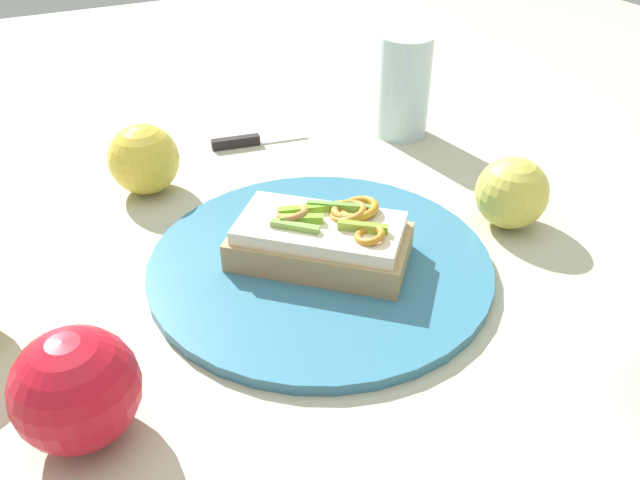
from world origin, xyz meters
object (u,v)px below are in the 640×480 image
at_px(knife, 247,141).
at_px(apple_0, 144,159).
at_px(sandwich, 322,239).
at_px(plate, 320,263).
at_px(apple_3, 512,193).
at_px(drinking_glass, 404,86).
at_px(apple_2, 76,389).

bearing_deg(knife, apple_0, -148.77).
distance_m(sandwich, apple_0, 0.23).
bearing_deg(plate, knife, -7.48).
bearing_deg(plate, apple_0, 25.76).
relative_size(sandwich, knife, 1.41).
relative_size(apple_3, drinking_glass, 0.57).
height_order(apple_3, knife, apple_3).
bearing_deg(apple_0, apple_2, 158.57).
relative_size(apple_2, drinking_glass, 0.66).
xyz_separation_m(sandwich, apple_3, (-0.02, -0.20, 0.00)).
distance_m(sandwich, apple_2, 0.24).
bearing_deg(sandwich, drinking_glass, 86.01).
bearing_deg(knife, apple_3, -50.58).
bearing_deg(sandwich, plate, -142.94).
bearing_deg(knife, apple_2, -116.19).
distance_m(plate, apple_2, 0.24).
xyz_separation_m(apple_2, apple_3, (0.08, -0.42, -0.01)).
relative_size(apple_2, knife, 0.68).
distance_m(apple_0, knife, 0.15).
height_order(apple_3, drinking_glass, drinking_glass).
height_order(apple_2, drinking_glass, drinking_glass).
relative_size(apple_0, drinking_glass, 0.60).
relative_size(sandwich, apple_0, 2.27).
bearing_deg(sandwich, knife, 125.06).
bearing_deg(apple_3, plate, 84.92).
bearing_deg(knife, plate, -88.23).
bearing_deg(apple_2, plate, -66.93).
bearing_deg(plate, apple_3, -95.08).
relative_size(apple_0, knife, 0.62).
xyz_separation_m(apple_3, drinking_glass, (0.23, -0.02, 0.03)).
bearing_deg(apple_2, apple_3, -79.70).
xyz_separation_m(apple_3, knife, (0.28, 0.16, -0.03)).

